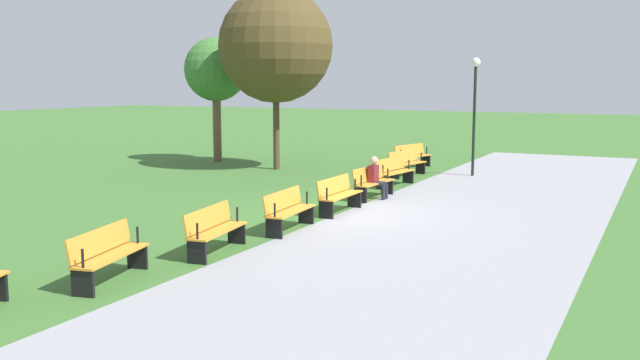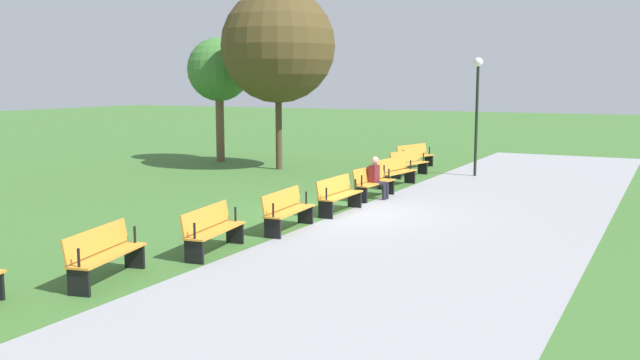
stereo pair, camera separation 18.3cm
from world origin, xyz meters
TOP-DOWN VIEW (x-y plane):
  - ground_plane at (0.00, 0.00)m, footprint 120.00×120.00m
  - path_paving at (0.00, 3.08)m, footprint 33.93×6.14m
  - bench_0 at (-9.63, -1.48)m, footprint 1.87×0.97m
  - bench_1 at (-7.27, -0.86)m, footprint 1.87×0.85m
  - bench_2 at (-4.87, -0.42)m, footprint 1.86×0.73m
  - bench_3 at (-2.44, -0.16)m, footprint 1.84×0.60m
  - bench_4 at (0.00, -0.07)m, footprint 1.81×0.47m
  - bench_5 at (2.44, -0.16)m, footprint 1.84×0.60m
  - bench_6 at (4.87, -0.42)m, footprint 1.86×0.73m
  - bench_7 at (7.27, -0.86)m, footprint 1.87×0.85m
  - person_seated at (-2.40, -0.02)m, footprint 0.35×0.54m
  - tree_0 at (-6.90, -5.89)m, footprint 4.23×4.23m
  - tree_1 at (-8.03, -9.36)m, footprint 2.58×2.58m
  - lamp_post at (-8.43, 1.19)m, footprint 0.32×0.32m

SIDE VIEW (x-z plane):
  - ground_plane at x=0.00m, z-range 0.00..0.00m
  - path_paving at x=0.00m, z-range 0.00..0.01m
  - bench_0 at x=-9.63m, z-range 0.03..0.92m
  - bench_1 at x=-7.27m, z-range 0.03..0.92m
  - bench_2 at x=-4.87m, z-range 0.03..0.92m
  - bench_3 at x=-2.44m, z-range 0.03..0.92m
  - bench_4 at x=0.00m, z-range 0.03..0.92m
  - bench_5 at x=2.44m, z-range 0.03..0.92m
  - bench_6 at x=4.87m, z-range 0.03..0.92m
  - bench_7 at x=7.27m, z-range 0.03..0.92m
  - person_seated at x=-2.40m, z-range 0.04..1.24m
  - lamp_post at x=-8.43m, z-range 0.80..4.90m
  - tree_1 at x=-8.03m, z-range 1.20..6.26m
  - tree_0 at x=-6.90m, z-range 1.24..7.96m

